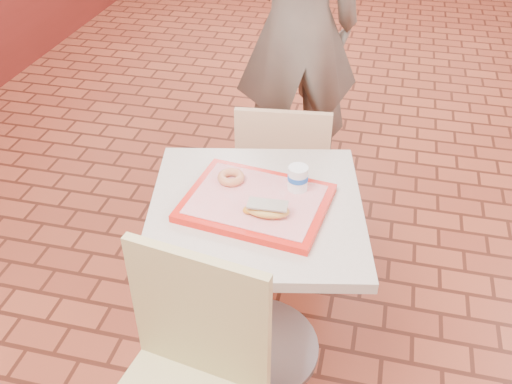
% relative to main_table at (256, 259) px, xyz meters
% --- Properties ---
extents(main_table, '(0.75, 0.75, 0.79)m').
position_rel_main_table_xyz_m(main_table, '(0.00, 0.00, 0.00)').
color(main_table, '#B5A692').
rests_on(main_table, ground).
extents(chair_main_back, '(0.45, 0.45, 0.89)m').
position_rel_main_table_xyz_m(chair_main_back, '(-0.02, 0.63, -0.04)').
color(chair_main_back, tan).
rests_on(chair_main_back, ground).
extents(customer, '(0.81, 0.67, 1.89)m').
position_rel_main_table_xyz_m(customer, '(-0.09, 1.32, 0.41)').
color(customer, '#60564A').
rests_on(customer, ground).
extents(serving_tray, '(0.49, 0.38, 0.03)m').
position_rel_main_table_xyz_m(serving_tray, '(0.00, 0.00, 0.27)').
color(serving_tray, red).
rests_on(serving_tray, main_table).
extents(ring_donut, '(0.10, 0.10, 0.03)m').
position_rel_main_table_xyz_m(ring_donut, '(-0.11, 0.08, 0.30)').
color(ring_donut, '#CB764A').
rests_on(ring_donut, serving_tray).
extents(long_john_donut, '(0.16, 0.08, 0.05)m').
position_rel_main_table_xyz_m(long_john_donut, '(0.05, -0.08, 0.31)').
color(long_john_donut, gold).
rests_on(long_john_donut, serving_tray).
extents(paper_cup, '(0.07, 0.07, 0.09)m').
position_rel_main_table_xyz_m(paper_cup, '(0.13, 0.09, 0.33)').
color(paper_cup, white).
rests_on(paper_cup, serving_tray).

